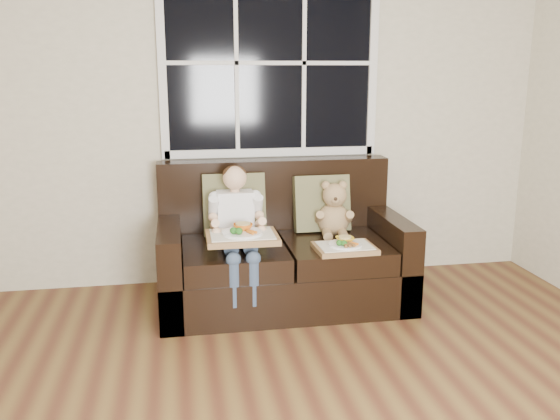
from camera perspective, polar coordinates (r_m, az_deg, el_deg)
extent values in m
cube|color=beige|center=(4.46, -3.00, 10.10)|extent=(4.50, 0.02, 2.70)
cube|color=black|center=(4.46, -0.95, 13.97)|extent=(1.50, 0.02, 1.25)
cube|color=silver|center=(4.49, -0.89, 5.58)|extent=(1.58, 0.04, 0.06)
cube|color=silver|center=(4.39, -11.31, 13.72)|extent=(0.06, 0.04, 1.37)
cube|color=silver|center=(4.64, 8.93, 13.80)|extent=(0.06, 0.04, 1.37)
cube|color=silver|center=(4.45, -0.92, 13.97)|extent=(1.50, 0.03, 0.03)
cube|color=black|center=(4.20, 0.29, -6.90)|extent=(1.70, 0.90, 0.30)
cube|color=black|center=(4.09, -10.50, -5.47)|extent=(0.15, 0.90, 0.60)
cube|color=black|center=(4.35, 10.42, -4.31)|extent=(0.15, 0.90, 0.60)
cube|color=black|center=(4.42, -0.58, 0.65)|extent=(1.70, 0.18, 0.66)
cube|color=black|center=(4.01, -4.44, -4.56)|extent=(0.68, 0.72, 0.15)
cube|color=black|center=(4.13, 5.30, -4.03)|extent=(0.68, 0.72, 0.15)
cube|color=olive|center=(4.22, -4.45, 0.52)|extent=(0.44, 0.20, 0.45)
cube|color=olive|center=(4.33, 4.02, 0.65)|extent=(0.41, 0.19, 0.42)
cube|color=white|center=(4.06, -4.32, -0.56)|extent=(0.25, 0.15, 0.34)
sphere|color=#E0B089|center=(4.00, -4.37, 3.10)|extent=(0.16, 0.16, 0.16)
ellipsoid|color=#382211|center=(4.01, -4.40, 3.48)|extent=(0.16, 0.16, 0.12)
cylinder|color=#33435A|center=(3.91, -4.90, -3.21)|extent=(0.09, 0.30, 0.09)
cylinder|color=#33435A|center=(3.92, -3.11, -3.13)|extent=(0.09, 0.30, 0.09)
cylinder|color=#33435A|center=(3.71, -4.46, -7.13)|extent=(0.08, 0.08, 0.28)
cylinder|color=#33435A|center=(3.73, -2.56, -7.03)|extent=(0.08, 0.08, 0.28)
cylinder|color=#E0B089|center=(3.93, -6.29, -0.51)|extent=(0.06, 0.30, 0.24)
cylinder|color=#E0B089|center=(3.96, -2.05, -0.33)|extent=(0.06, 0.30, 0.24)
ellipsoid|color=#9D8453|center=(4.27, 5.16, -0.93)|extent=(0.26, 0.23, 0.24)
sphere|color=#9D8453|center=(4.21, 5.27, 1.41)|extent=(0.20, 0.20, 0.17)
sphere|color=#9D8453|center=(4.18, 4.47, 2.36)|extent=(0.06, 0.06, 0.06)
sphere|color=#9D8453|center=(4.22, 6.07, 2.41)|extent=(0.06, 0.06, 0.06)
sphere|color=#9D8453|center=(4.15, 5.50, 1.00)|extent=(0.07, 0.07, 0.07)
sphere|color=black|center=(4.12, 5.61, 1.07)|extent=(0.03, 0.03, 0.03)
cylinder|color=#9D8453|center=(4.15, 4.88, -2.40)|extent=(0.09, 0.14, 0.07)
cylinder|color=#9D8453|center=(4.18, 6.34, -2.32)|extent=(0.09, 0.14, 0.07)
cube|color=olive|center=(3.78, -3.66, -2.66)|extent=(0.46, 0.35, 0.04)
cube|color=beige|center=(3.78, -3.67, -2.33)|extent=(0.40, 0.30, 0.01)
cylinder|color=white|center=(3.76, -3.65, -2.21)|extent=(0.26, 0.26, 0.02)
imported|color=orange|center=(3.80, -3.58, -1.61)|extent=(0.13, 0.13, 0.04)
cylinder|color=#DBB477|center=(3.80, -3.58, -1.54)|extent=(0.10, 0.10, 0.02)
ellipsoid|color=#2D6B21|center=(3.71, -4.50, -1.99)|extent=(0.05, 0.05, 0.04)
ellipsoid|color=#2D6B21|center=(3.69, -3.97, -2.03)|extent=(0.05, 0.05, 0.04)
cylinder|color=orange|center=(3.72, -2.83, -2.13)|extent=(0.05, 0.07, 0.02)
cube|color=olive|center=(3.90, 6.25, -3.68)|extent=(0.40, 0.31, 0.03)
cube|color=beige|center=(3.90, 6.25, -3.41)|extent=(0.35, 0.26, 0.01)
cylinder|color=white|center=(3.89, 6.29, -3.32)|extent=(0.22, 0.22, 0.01)
imported|color=yellow|center=(3.92, 6.26, -2.83)|extent=(0.12, 0.12, 0.03)
cylinder|color=#DBB477|center=(3.92, 6.27, -2.75)|extent=(0.08, 0.08, 0.02)
ellipsoid|color=#2D6B21|center=(3.83, 5.73, -3.15)|extent=(0.04, 0.04, 0.04)
ellipsoid|color=#2D6B21|center=(3.83, 6.18, -3.19)|extent=(0.04, 0.04, 0.04)
cylinder|color=orange|center=(3.86, 7.07, -3.25)|extent=(0.04, 0.06, 0.01)
cylinder|color=brown|center=(3.83, 6.55, -3.33)|extent=(0.03, 0.08, 0.02)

